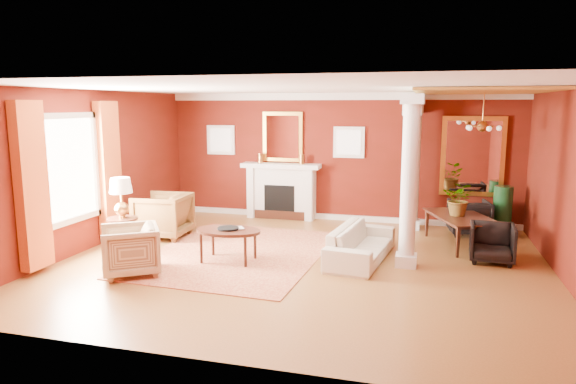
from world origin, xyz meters
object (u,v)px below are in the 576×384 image
(dining_table, at_px, (463,222))
(armchair_leopard, at_px, (163,213))
(coffee_table, at_px, (228,232))
(sofa, at_px, (361,238))
(armchair_stripe, at_px, (130,248))
(side_table, at_px, (122,203))

(dining_table, bearing_deg, armchair_leopard, 78.15)
(coffee_table, xyz_separation_m, dining_table, (3.88, 2.09, -0.06))
(armchair_leopard, distance_m, coffee_table, 2.22)
(armchair_leopard, height_order, coffee_table, armchair_leopard)
(sofa, relative_size, armchair_stripe, 2.32)
(armchair_leopard, bearing_deg, armchair_stripe, 12.97)
(sofa, height_order, armchair_leopard, armchair_leopard)
(sofa, xyz_separation_m, armchair_leopard, (-4.03, 0.51, 0.10))
(armchair_stripe, distance_m, side_table, 1.39)
(sofa, distance_m, armchair_leopard, 4.06)
(sofa, bearing_deg, armchair_leopard, 90.26)
(armchair_stripe, height_order, dining_table, dining_table)
(armchair_leopard, bearing_deg, dining_table, 95.82)
(armchair_stripe, height_order, coffee_table, armchair_stripe)
(coffee_table, bearing_deg, armchair_stripe, -140.52)
(coffee_table, xyz_separation_m, side_table, (-2.03, 0.02, 0.39))
(sofa, bearing_deg, coffee_table, 115.02)
(side_table, bearing_deg, armchair_leopard, 82.24)
(armchair_leopard, bearing_deg, side_table, -10.85)
(sofa, height_order, dining_table, dining_table)
(armchair_stripe, bearing_deg, sofa, 82.57)
(dining_table, bearing_deg, side_table, 88.54)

